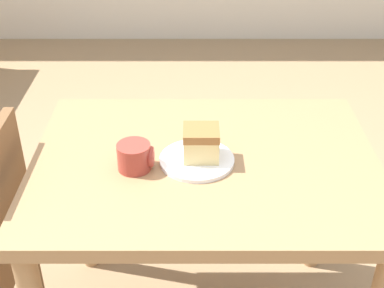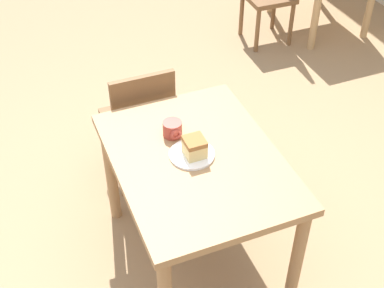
% 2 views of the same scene
% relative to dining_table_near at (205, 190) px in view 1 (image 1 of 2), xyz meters
% --- Properties ---
extents(dining_table_near, '(0.98, 0.74, 0.71)m').
position_rel_dining_table_near_xyz_m(dining_table_near, '(0.00, 0.00, 0.00)').
color(dining_table_near, '#9E754C').
rests_on(dining_table_near, ground_plane).
extents(plate, '(0.21, 0.21, 0.01)m').
position_rel_dining_table_near_xyz_m(plate, '(-0.02, -0.01, 0.12)').
color(plate, white).
rests_on(plate, dining_table_near).
extents(cake_slice, '(0.10, 0.09, 0.09)m').
position_rel_dining_table_near_xyz_m(cake_slice, '(-0.01, -0.01, 0.17)').
color(cake_slice, '#E0C67F').
rests_on(cake_slice, plate).
extents(coffee_mug, '(0.10, 0.09, 0.08)m').
position_rel_dining_table_near_xyz_m(coffee_mug, '(-0.19, -0.04, 0.15)').
color(coffee_mug, '#9E382D').
rests_on(coffee_mug, dining_table_near).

